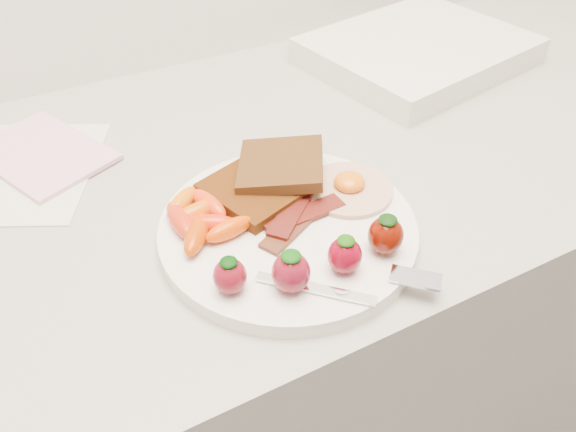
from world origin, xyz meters
name	(u,v)px	position (x,y,z in m)	size (l,w,h in m)	color
counter	(257,372)	(0.00, 1.70, 0.45)	(2.00, 0.60, 0.90)	gray
plate	(288,230)	(-0.01, 1.56, 0.91)	(0.27, 0.27, 0.02)	white
toast_lower	(257,189)	(-0.02, 1.62, 0.93)	(0.10, 0.10, 0.01)	#3F1807
toast_upper	(281,165)	(0.02, 1.63, 0.94)	(0.09, 0.09, 0.01)	black
fried_egg	(349,187)	(0.07, 1.57, 0.92)	(0.11, 0.11, 0.02)	beige
bacon_strips	(297,216)	(0.00, 1.56, 0.92)	(0.11, 0.09, 0.01)	black
baby_carrots	(200,218)	(-0.09, 1.60, 0.93)	(0.09, 0.11, 0.02)	#E25A08
strawberries	(319,258)	(-0.02, 1.48, 0.94)	(0.19, 0.06, 0.04)	maroon
fork	(361,284)	(0.01, 1.45, 0.92)	(0.16, 0.10, 0.00)	white
paper_sheet	(28,170)	(-0.24, 1.81, 0.90)	(0.16, 0.21, 0.00)	silver
notepad	(42,153)	(-0.22, 1.83, 0.91)	(0.12, 0.17, 0.01)	#E5A7B8
appliance	(418,51)	(0.37, 1.83, 0.92)	(0.32, 0.26, 0.04)	silver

